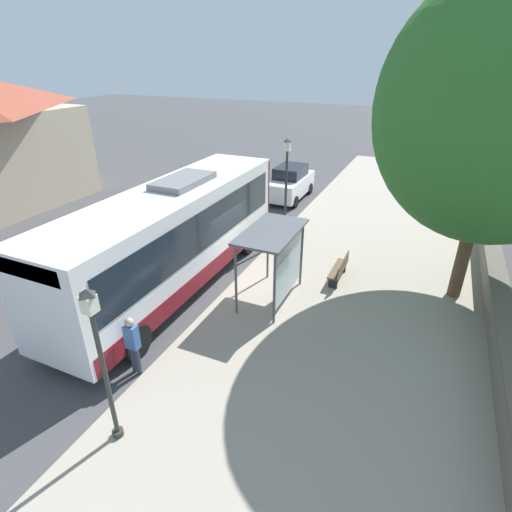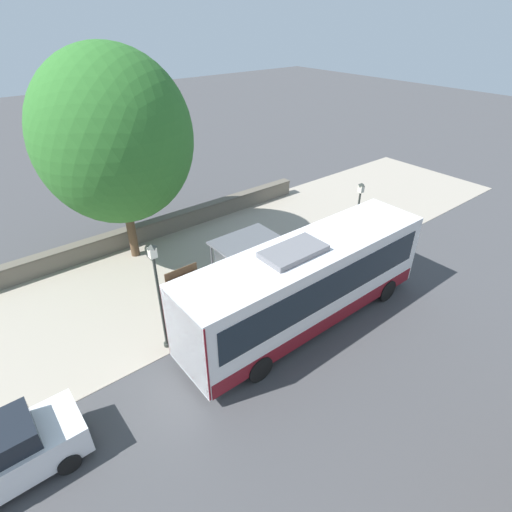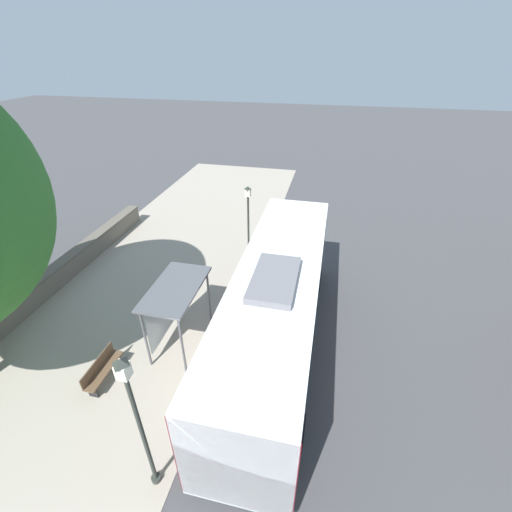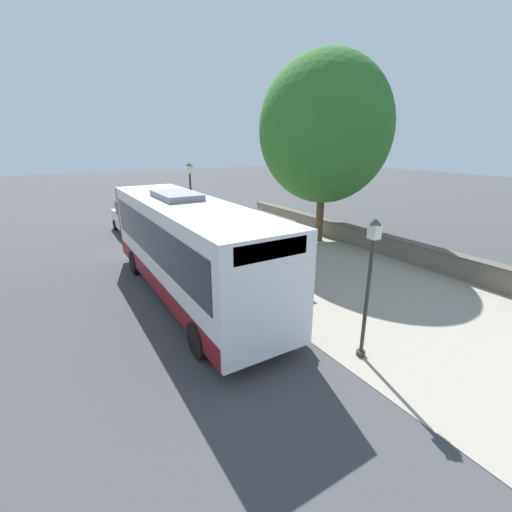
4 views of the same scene
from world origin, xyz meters
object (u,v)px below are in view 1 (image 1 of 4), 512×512
Objects in this scene: pedestrian at (132,342)px; street_lamp_far at (286,183)px; bus_shelter at (276,244)px; parked_car_behind_bus at (290,183)px; bus at (175,235)px; street_lamp_near at (101,356)px; shade_tree at (501,110)px; bench at (340,269)px.

street_lamp_far reaches higher than pedestrian.
bus_shelter is 0.70× the size of parked_car_behind_bus.
bus is 3.77× the size of bus_shelter.
parked_car_behind_bus is (-0.35, -10.80, -1.02)m from bus.
bus reaches higher than bus_shelter.
street_lamp_near is 12.04m from shade_tree.
pedestrian reaches higher than bench.
street_lamp_near is 0.38× the size of shade_tree.
bench is 9.55m from parked_car_behind_bus.
street_lamp_near is (-0.89, 1.74, 1.23)m from pedestrian.
pedestrian is at bearing -63.03° from street_lamp_near.
shade_tree reaches higher than bus_shelter.
street_lamp_near is at bearing 91.56° from street_lamp_far.
street_lamp_far reaches higher than bench.
bench is at bearing 8.92° from shade_tree.
bench is (-3.65, -6.93, -0.54)m from pedestrian.
street_lamp_near is at bearing 112.33° from bus.
bus_shelter reaches higher than pedestrian.
bench is 4.50m from street_lamp_far.
street_lamp_far reaches higher than street_lamp_near.
pedestrian is 15.17m from parked_car_behind_bus.
bench is at bearing -107.70° from street_lamp_near.
street_lamp_near is at bearing 97.23° from parked_car_behind_bus.
shade_tree is (-6.96, 1.86, 3.42)m from street_lamp_far.
parked_car_behind_bus is (1.84, -5.72, -1.74)m from street_lamp_far.
street_lamp_far is 7.97m from shade_tree.
shade_tree is 2.42× the size of parked_car_behind_bus.
street_lamp_near reaches higher than bus_shelter.
pedestrian is 2.31m from street_lamp_near.
bus_shelter is at bearing 26.48° from shade_tree.
street_lamp_far reaches higher than parked_car_behind_bus.
shade_tree is at bearing -171.08° from bench.
street_lamp_far reaches higher than bus_shelter.
pedestrian is 7.85m from bench.
bench is 9.27m from street_lamp_near.
parked_car_behind_bus is (1.25, -15.12, -0.10)m from pedestrian.
bus reaches higher than pedestrian.
bus is 10.54m from shade_tree.
street_lamp_near reaches higher than bus.
bench is at bearing 141.20° from street_lamp_far.
shade_tree is (-7.54, -7.54, 5.06)m from pedestrian.
street_lamp_near is at bearing 54.35° from shade_tree.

